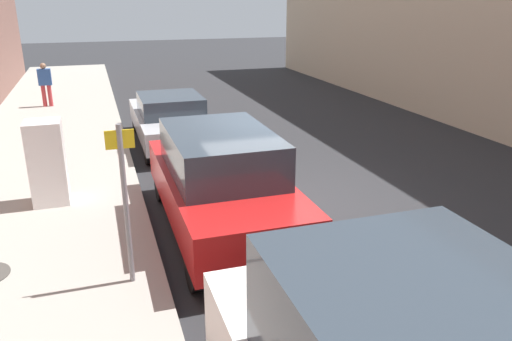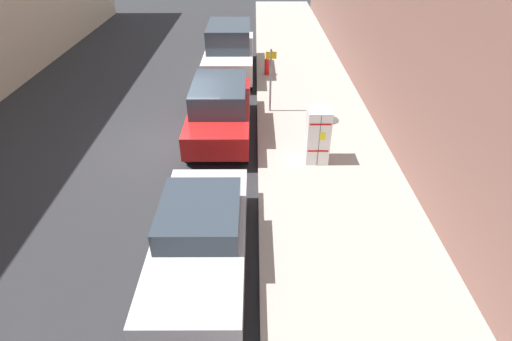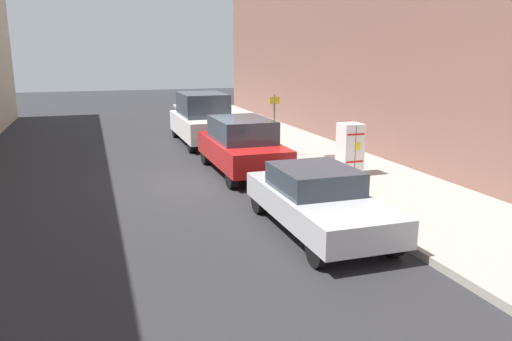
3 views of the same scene
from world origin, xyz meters
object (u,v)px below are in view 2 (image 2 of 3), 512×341
parked_van_white (230,50)px  parked_sedan_silver (200,236)px  street_sign_post (271,77)px  parked_suv_red (220,108)px  fire_hydrant (267,66)px  discarded_refrigerator (318,135)px

parked_van_white → parked_sedan_silver: parked_van_white is taller
street_sign_post → parked_suv_red: (1.64, 1.46, -0.49)m
parked_sedan_silver → fire_hydrant: bearing=-98.6°
discarded_refrigerator → parked_suv_red: 3.39m
street_sign_post → parked_sedan_silver: bearing=77.0°
parked_suv_red → parked_sedan_silver: size_ratio=1.04×
fire_hydrant → parked_suv_red: (1.63, 5.17, 0.39)m
discarded_refrigerator → fire_hydrant: discarded_refrigerator is taller
street_sign_post → parked_suv_red: street_sign_post is taller
discarded_refrigerator → parked_van_white: (2.84, -7.60, 0.11)m
discarded_refrigerator → parked_sedan_silver: (2.84, 3.79, -0.23)m
street_sign_post → parked_sedan_silver: size_ratio=0.50×
parked_van_white → parked_suv_red: parked_van_white is taller
parked_van_white → fire_hydrant: bearing=160.1°
parked_sedan_silver → parked_suv_red: bearing=-90.0°
parked_van_white → parked_sedan_silver: 11.40m
fire_hydrant → parked_sedan_silver: parked_sedan_silver is taller
street_sign_post → parked_suv_red: size_ratio=0.48×
parked_suv_red → parked_van_white: bearing=-90.0°
discarded_refrigerator → parked_sedan_silver: bearing=53.2°
parked_van_white → parked_sedan_silver: (0.00, 11.39, -0.34)m
street_sign_post → parked_sedan_silver: (1.64, 7.10, -0.70)m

